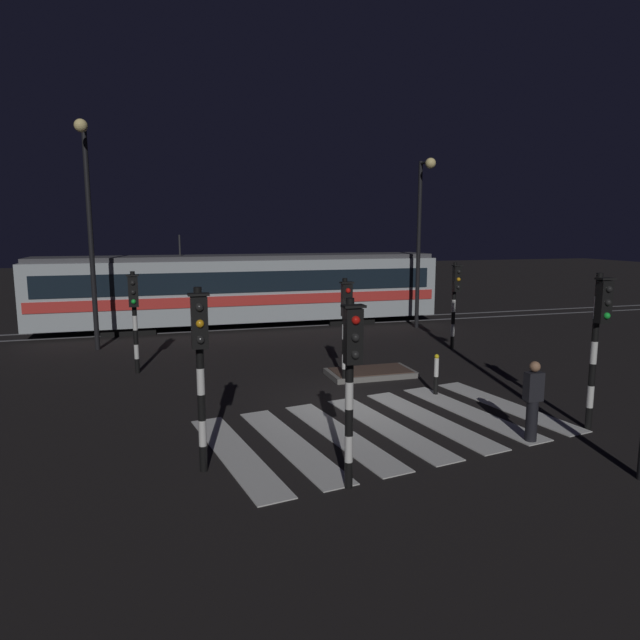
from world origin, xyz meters
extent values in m
plane|color=black|center=(0.00, 0.00, 0.00)|extent=(120.00, 120.00, 0.00)
cube|color=#59595E|center=(0.00, 11.50, 0.01)|extent=(80.00, 0.12, 0.03)
cube|color=#59595E|center=(0.00, 12.93, 0.01)|extent=(80.00, 0.12, 0.03)
cube|color=silver|center=(-3.46, -2.49, 0.01)|extent=(1.43, 4.53, 0.02)
cube|color=silver|center=(-2.30, -2.30, 0.01)|extent=(1.43, 4.53, 0.02)
cube|color=silver|center=(-1.15, -2.11, 0.01)|extent=(1.43, 4.53, 0.02)
cube|color=silver|center=(0.00, -1.92, 0.01)|extent=(1.43, 4.53, 0.02)
cube|color=silver|center=(1.15, -1.72, 0.01)|extent=(1.43, 4.53, 0.02)
cube|color=silver|center=(2.30, -1.53, 0.01)|extent=(1.43, 4.53, 0.02)
cube|color=silver|center=(3.46, -1.34, 0.01)|extent=(1.43, 4.53, 0.02)
cube|color=slate|center=(1.32, 2.39, 0.08)|extent=(2.57, 1.40, 0.16)
cube|color=#4C382D|center=(1.32, 2.39, 0.17)|extent=(2.31, 1.26, 0.02)
cylinder|color=black|center=(-1.82, -4.50, 0.23)|extent=(0.14, 0.14, 0.47)
cylinder|color=white|center=(-1.82, -4.50, 0.70)|extent=(0.14, 0.14, 0.47)
cylinder|color=black|center=(-1.82, -4.50, 1.17)|extent=(0.14, 0.14, 0.47)
cylinder|color=white|center=(-1.82, -4.50, 1.63)|extent=(0.14, 0.14, 0.47)
cylinder|color=black|center=(-1.82, -4.50, 2.10)|extent=(0.14, 0.14, 0.47)
cylinder|color=white|center=(-1.82, -4.50, 2.56)|extent=(0.14, 0.14, 0.47)
cylinder|color=black|center=(-1.82, -4.50, 3.03)|extent=(0.14, 0.14, 0.47)
cube|color=black|center=(-1.82, -4.67, 2.66)|extent=(0.28, 0.20, 0.90)
sphere|color=red|center=(-1.82, -4.78, 2.94)|extent=(0.14, 0.14, 0.14)
sphere|color=black|center=(-1.82, -4.78, 2.66)|extent=(0.14, 0.14, 0.14)
sphere|color=black|center=(-1.82, -4.78, 2.38)|extent=(0.14, 0.14, 0.14)
cube|color=black|center=(-1.82, -4.67, 3.15)|extent=(0.36, 0.24, 0.04)
cylinder|color=black|center=(0.27, 1.77, 0.22)|extent=(0.14, 0.14, 0.43)
cylinder|color=white|center=(0.27, 1.77, 0.65)|extent=(0.14, 0.14, 0.43)
cylinder|color=black|center=(0.27, 1.77, 1.08)|extent=(0.14, 0.14, 0.43)
cylinder|color=white|center=(0.27, 1.77, 1.51)|extent=(0.14, 0.14, 0.43)
cylinder|color=black|center=(0.27, 1.77, 1.95)|extent=(0.14, 0.14, 0.43)
cylinder|color=white|center=(0.27, 1.77, 2.38)|extent=(0.14, 0.14, 0.43)
cylinder|color=black|center=(0.27, 1.77, 2.81)|extent=(0.14, 0.14, 0.43)
cube|color=black|center=(0.27, 1.60, 2.43)|extent=(0.28, 0.20, 0.90)
sphere|color=red|center=(0.27, 1.49, 2.71)|extent=(0.14, 0.14, 0.14)
sphere|color=black|center=(0.27, 1.49, 2.43)|extent=(0.14, 0.14, 0.14)
sphere|color=black|center=(0.27, 1.49, 2.15)|extent=(0.14, 0.14, 0.14)
cube|color=black|center=(0.27, 1.60, 2.92)|extent=(0.36, 0.24, 0.04)
cylinder|color=black|center=(5.71, 5.25, 0.23)|extent=(0.14, 0.14, 0.46)
cylinder|color=white|center=(5.71, 5.25, 0.68)|extent=(0.14, 0.14, 0.46)
cylinder|color=black|center=(5.71, 5.25, 1.14)|extent=(0.14, 0.14, 0.46)
cylinder|color=white|center=(5.71, 5.25, 1.60)|extent=(0.14, 0.14, 0.46)
cylinder|color=black|center=(5.71, 5.25, 2.05)|extent=(0.14, 0.14, 0.46)
cylinder|color=white|center=(5.71, 5.25, 2.51)|extent=(0.14, 0.14, 0.46)
cylinder|color=black|center=(5.71, 5.25, 2.97)|extent=(0.14, 0.14, 0.46)
cube|color=black|center=(5.71, 5.08, 2.59)|extent=(0.28, 0.20, 0.90)
sphere|color=black|center=(5.71, 4.97, 2.87)|extent=(0.14, 0.14, 0.14)
sphere|color=orange|center=(5.71, 4.97, 2.59)|extent=(0.14, 0.14, 0.14)
sphere|color=black|center=(5.71, 4.97, 2.31)|extent=(0.14, 0.14, 0.14)
cube|color=black|center=(5.71, 5.08, 3.08)|extent=(0.36, 0.24, 0.04)
cylinder|color=black|center=(4.23, -3.29, 0.25)|extent=(0.14, 0.14, 0.49)
cylinder|color=white|center=(4.23, -3.29, 0.74)|extent=(0.14, 0.14, 0.49)
cylinder|color=black|center=(4.23, -3.29, 1.23)|extent=(0.14, 0.14, 0.49)
cylinder|color=white|center=(4.23, -3.29, 1.73)|extent=(0.14, 0.14, 0.49)
cylinder|color=black|center=(4.23, -3.29, 2.22)|extent=(0.14, 0.14, 0.49)
cylinder|color=white|center=(4.23, -3.29, 2.72)|extent=(0.14, 0.14, 0.49)
cylinder|color=black|center=(4.23, -3.29, 3.21)|extent=(0.14, 0.14, 0.49)
cube|color=black|center=(4.23, -3.46, 2.86)|extent=(0.28, 0.20, 0.90)
sphere|color=black|center=(4.23, -3.57, 3.14)|extent=(0.14, 0.14, 0.14)
sphere|color=black|center=(4.23, -3.57, 2.86)|extent=(0.14, 0.14, 0.14)
sphere|color=green|center=(4.23, -3.57, 2.58)|extent=(0.14, 0.14, 0.14)
cube|color=black|center=(4.23, -3.46, 3.35)|extent=(0.36, 0.24, 0.04)
cylinder|color=black|center=(-5.44, 4.75, 0.22)|extent=(0.14, 0.14, 0.45)
cylinder|color=white|center=(-5.44, 4.75, 0.67)|extent=(0.14, 0.14, 0.45)
cylinder|color=black|center=(-5.44, 4.75, 1.12)|extent=(0.14, 0.14, 0.45)
cylinder|color=white|center=(-5.44, 4.75, 1.57)|extent=(0.14, 0.14, 0.45)
cylinder|color=black|center=(-5.44, 4.75, 2.01)|extent=(0.14, 0.14, 0.45)
cylinder|color=white|center=(-5.44, 4.75, 2.46)|extent=(0.14, 0.14, 0.45)
cylinder|color=black|center=(-5.44, 4.75, 2.91)|extent=(0.14, 0.14, 0.45)
cube|color=black|center=(-5.44, 4.58, 2.53)|extent=(0.28, 0.20, 0.90)
sphere|color=black|center=(-5.44, 4.47, 2.81)|extent=(0.14, 0.14, 0.14)
sphere|color=black|center=(-5.44, 4.47, 2.53)|extent=(0.14, 0.14, 0.14)
sphere|color=green|center=(-5.44, 4.47, 2.25)|extent=(0.14, 0.14, 0.14)
cube|color=black|center=(-5.44, 4.58, 3.02)|extent=(0.36, 0.24, 0.04)
cylinder|color=black|center=(-4.13, -3.10, 0.24)|extent=(0.14, 0.14, 0.48)
cylinder|color=white|center=(-4.13, -3.10, 0.72)|extent=(0.14, 0.14, 0.48)
cylinder|color=black|center=(-4.13, -3.10, 1.21)|extent=(0.14, 0.14, 0.48)
cylinder|color=white|center=(-4.13, -3.10, 1.69)|extent=(0.14, 0.14, 0.48)
cylinder|color=black|center=(-4.13, -3.10, 2.17)|extent=(0.14, 0.14, 0.48)
cylinder|color=white|center=(-4.13, -3.10, 2.65)|extent=(0.14, 0.14, 0.48)
cylinder|color=black|center=(-4.13, -3.10, 3.13)|extent=(0.14, 0.14, 0.48)
cube|color=black|center=(-4.13, -3.27, 2.77)|extent=(0.28, 0.20, 0.90)
sphere|color=black|center=(-4.13, -3.38, 3.05)|extent=(0.14, 0.14, 0.14)
sphere|color=orange|center=(-4.13, -3.38, 2.77)|extent=(0.14, 0.14, 0.14)
sphere|color=black|center=(-4.13, -3.38, 2.49)|extent=(0.14, 0.14, 0.14)
cube|color=black|center=(-4.13, -3.27, 3.26)|extent=(0.36, 0.24, 0.04)
cylinder|color=black|center=(-6.93, 8.77, 3.98)|extent=(0.18, 0.18, 7.96)
cylinder|color=black|center=(-6.93, 8.32, 7.86)|extent=(0.10, 0.90, 0.10)
sphere|color=#F9E08C|center=(-6.93, 7.87, 7.78)|extent=(0.44, 0.44, 0.44)
cylinder|color=black|center=(6.47, 9.76, 3.65)|extent=(0.18, 0.18, 7.29)
cylinder|color=black|center=(6.47, 9.31, 7.19)|extent=(0.10, 0.90, 0.10)
sphere|color=#F9E08C|center=(6.47, 8.86, 7.11)|extent=(0.44, 0.44, 0.44)
cube|color=#B2BCC1|center=(-0.99, 12.21, 1.70)|extent=(17.96, 2.50, 2.70)
cube|color=red|center=(-0.99, 10.94, 1.35)|extent=(17.60, 0.04, 0.44)
cube|color=red|center=(-0.99, 13.48, 1.35)|extent=(17.60, 0.04, 0.44)
cube|color=black|center=(-0.99, 10.95, 2.15)|extent=(17.06, 0.03, 0.90)
cube|color=#4C4C51|center=(-0.99, 12.21, 3.15)|extent=(17.60, 2.30, 0.20)
cylinder|color=#262628|center=(-3.69, 12.21, 3.65)|extent=(0.08, 0.08, 1.00)
cube|color=black|center=(3.94, 12.21, 0.17)|extent=(2.20, 2.00, 0.35)
cube|color=black|center=(-5.93, 12.21, 0.17)|extent=(2.20, 2.00, 0.35)
sphere|color=#F9F2CC|center=(8.03, 12.21, 1.30)|extent=(0.24, 0.24, 0.24)
cylinder|color=black|center=(2.53, -3.56, 0.44)|extent=(0.24, 0.24, 0.88)
cube|color=black|center=(2.53, -3.56, 1.18)|extent=(0.36, 0.22, 0.60)
sphere|color=#9E7051|center=(2.53, -3.56, 1.60)|extent=(0.22, 0.22, 0.22)
cylinder|color=black|center=(2.25, 0.03, 0.25)|extent=(0.12, 0.12, 0.50)
cylinder|color=white|center=(2.25, 0.03, 0.75)|extent=(0.12, 0.12, 0.50)
sphere|color=yellow|center=(2.25, 0.03, 1.05)|extent=(0.12, 0.12, 0.12)
camera|label=1|loc=(-4.86, -13.03, 4.35)|focal=31.62mm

